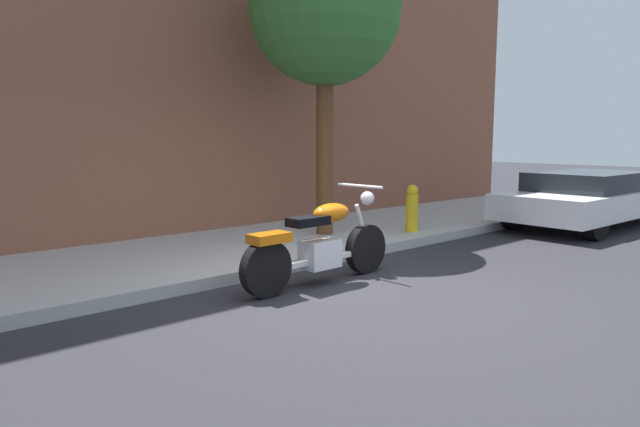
{
  "coord_description": "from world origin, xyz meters",
  "views": [
    {
      "loc": [
        -4.33,
        -4.1,
        1.67
      ],
      "look_at": [
        -0.11,
        0.6,
        0.81
      ],
      "focal_mm": 31.85,
      "sensor_mm": 36.0,
      "label": 1
    }
  ],
  "objects_px": {
    "parked_car_white": "(588,197)",
    "fire_hydrant": "(412,212)",
    "street_tree": "(325,10)",
    "motorcycle": "(320,246)"
  },
  "relations": [
    {
      "from": "parked_car_white",
      "to": "fire_hydrant",
      "type": "height_order",
      "value": "parked_car_white"
    },
    {
      "from": "parked_car_white",
      "to": "street_tree",
      "type": "distance_m",
      "value": 5.97
    },
    {
      "from": "motorcycle",
      "to": "fire_hydrant",
      "type": "xyz_separation_m",
      "value": [
        2.98,
        1.08,
        0.01
      ]
    },
    {
      "from": "motorcycle",
      "to": "street_tree",
      "type": "height_order",
      "value": "street_tree"
    },
    {
      "from": "motorcycle",
      "to": "fire_hydrant",
      "type": "height_order",
      "value": "motorcycle"
    },
    {
      "from": "parked_car_white",
      "to": "fire_hydrant",
      "type": "distance_m",
      "value": 3.75
    },
    {
      "from": "parked_car_white",
      "to": "fire_hydrant",
      "type": "bearing_deg",
      "value": 159.39
    },
    {
      "from": "motorcycle",
      "to": "parked_car_white",
      "type": "relative_size",
      "value": 0.52
    },
    {
      "from": "motorcycle",
      "to": "street_tree",
      "type": "distance_m",
      "value": 4.05
    },
    {
      "from": "street_tree",
      "to": "motorcycle",
      "type": "bearing_deg",
      "value": -133.69
    }
  ]
}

